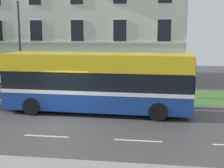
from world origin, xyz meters
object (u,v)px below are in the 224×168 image
at_px(georgian_townhouse, 89,17).
at_px(single_decker_bus, 98,82).
at_px(street_lamp_post, 20,40).
at_px(litter_bin, 110,92).

relative_size(georgian_townhouse, single_decker_bus, 1.71).
relative_size(street_lamp_post, litter_bin, 5.83).
bearing_deg(street_lamp_post, litter_bin, -4.31).
bearing_deg(litter_bin, street_lamp_post, 175.69).
bearing_deg(litter_bin, single_decker_bus, -97.85).
height_order(street_lamp_post, litter_bin, street_lamp_post).
distance_m(georgian_townhouse, single_decker_bus, 13.49).
xyz_separation_m(georgian_townhouse, street_lamp_post, (-2.70, -9.46, -1.99)).
distance_m(street_lamp_post, litter_bin, 7.01).
height_order(single_decker_bus, litter_bin, single_decker_bus).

